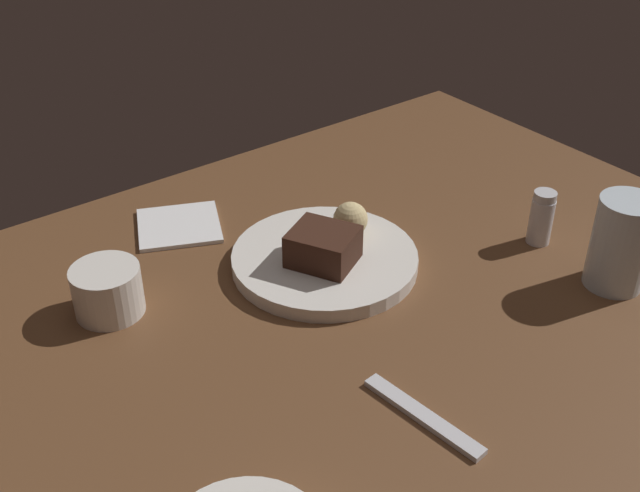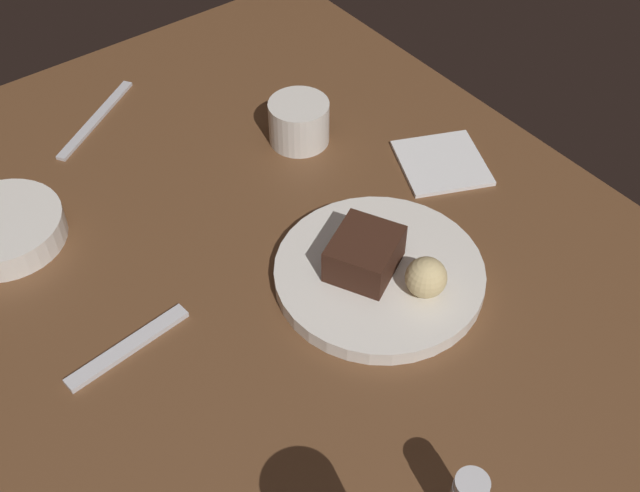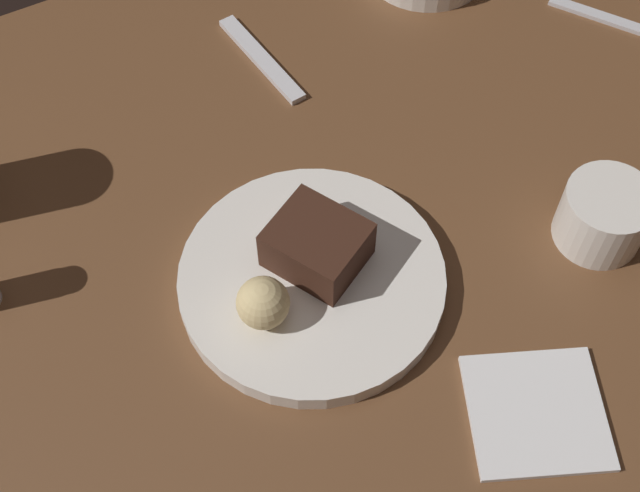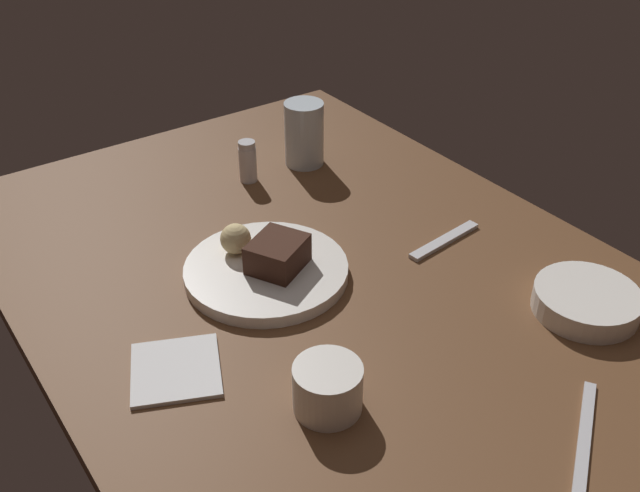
{
  "view_description": "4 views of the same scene",
  "coord_description": "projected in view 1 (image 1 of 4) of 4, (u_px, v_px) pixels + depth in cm",
  "views": [
    {
      "loc": [
        47.61,
        61.1,
        62.12
      ],
      "look_at": [
        -3.06,
        -5.84,
        7.44
      ],
      "focal_mm": 44.19,
      "sensor_mm": 36.0,
      "label": 1
    },
    {
      "loc": [
        -49.19,
        35.35,
        72.65
      ],
      "look_at": [
        1.24,
        -2.98,
        6.29
      ],
      "focal_mm": 44.19,
      "sensor_mm": 36.0,
      "label": 2
    },
    {
      "loc": [
        -23.67,
        -43.31,
        72.6
      ],
      "look_at": [
        -2.72,
        -4.89,
        5.26
      ],
      "focal_mm": 48.72,
      "sensor_mm": 36.0,
      "label": 3
    },
    {
      "loc": [
        71.97,
        -51.71,
        68.18
      ],
      "look_at": [
        -0.19,
        -0.47,
        8.39
      ],
      "focal_mm": 40.99,
      "sensor_mm": 36.0,
      "label": 4
    }
  ],
  "objects": [
    {
      "name": "dining_table",
      "position": [
        329.0,
        314.0,
        0.98
      ],
      "size": [
        120.0,
        84.0,
        3.0
      ],
      "primitive_type": "cube",
      "color": "brown",
      "rests_on": "ground"
    },
    {
      "name": "dessert_plate",
      "position": [
        325.0,
        260.0,
        1.04
      ],
      "size": [
        24.59,
        24.59,
        1.94
      ],
      "primitive_type": "cylinder",
      "color": "white",
      "rests_on": "dining_table"
    },
    {
      "name": "chocolate_cake_slice",
      "position": [
        323.0,
        247.0,
        1.0
      ],
      "size": [
        10.09,
        10.51,
        4.54
      ],
      "primitive_type": "cube",
      "rotation": [
        0.0,
        0.0,
        2.06
      ],
      "color": "#381E14",
      "rests_on": "dessert_plate"
    },
    {
      "name": "bread_roll",
      "position": [
        350.0,
        219.0,
        1.06
      ],
      "size": [
        4.72,
        4.72,
        4.72
      ],
      "primitive_type": "sphere",
      "color": "#DBC184",
      "rests_on": "dessert_plate"
    },
    {
      "name": "salt_shaker",
      "position": [
        541.0,
        218.0,
        1.07
      ],
      "size": [
        3.24,
        3.24,
        7.8
      ],
      "color": "silver",
      "rests_on": "dining_table"
    },
    {
      "name": "water_glass",
      "position": [
        621.0,
        243.0,
        0.98
      ],
      "size": [
        7.4,
        7.4,
        12.21
      ],
      "primitive_type": "cylinder",
      "color": "silver",
      "rests_on": "dining_table"
    },
    {
      "name": "coffee_cup",
      "position": [
        107.0,
        291.0,
        0.94
      ],
      "size": [
        8.39,
        8.39,
        6.17
      ],
      "primitive_type": "cylinder",
      "color": "silver",
      "rests_on": "dining_table"
    },
    {
      "name": "dessert_spoon",
      "position": [
        423.0,
        416.0,
        0.81
      ],
      "size": [
        3.42,
        15.11,
        0.7
      ],
      "primitive_type": "cube",
      "rotation": [
        0.0,
        0.0,
        4.82
      ],
      "color": "silver",
      "rests_on": "dining_table"
    },
    {
      "name": "folded_napkin",
      "position": [
        179.0,
        226.0,
        1.12
      ],
      "size": [
        15.01,
        14.84,
        0.6
      ],
      "primitive_type": "cube",
      "rotation": [
        0.0,
        0.0,
        -0.42
      ],
      "color": "white",
      "rests_on": "dining_table"
    }
  ]
}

